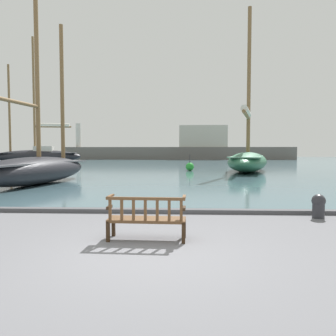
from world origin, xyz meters
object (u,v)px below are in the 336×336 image
object	(u,v)px
park_bench	(147,218)
sailboat_far_port	(37,167)
sailboat_mid_port	(248,159)
sailboat_mid_starboard	(38,154)
mooring_bollard	(319,205)
channel_buoy	(190,167)

from	to	relation	value
park_bench	sailboat_far_port	size ratio (longest dim) A/B	0.13
sailboat_mid_port	sailboat_far_port	world-z (taller)	sailboat_mid_port
sailboat_mid_starboard	sailboat_mid_port	xyz separation A→B (m)	(25.57, -16.78, -0.25)
mooring_bollard	channel_buoy	bearing A→B (deg)	99.13
sailboat_mid_port	sailboat_far_port	xyz separation A→B (m)	(-13.09, -10.95, -0.13)
sailboat_mid_starboard	channel_buoy	bearing A→B (deg)	-38.01
channel_buoy	mooring_bollard	bearing A→B (deg)	-80.87
park_bench	channel_buoy	bearing A→B (deg)	86.39
park_bench	mooring_bollard	xyz separation A→B (m)	(4.46, 2.40, -0.11)
park_bench	sailboat_far_port	xyz separation A→B (m)	(-6.89, 10.13, 0.53)
sailboat_mid_starboard	sailboat_mid_port	distance (m)	30.59
sailboat_mid_starboard	channel_buoy	world-z (taller)	sailboat_mid_starboard
park_bench	sailboat_mid_port	distance (m)	21.98
sailboat_mid_starboard	channel_buoy	xyz separation A→B (m)	(20.74, -16.21, -0.94)
sailboat_mid_starboard	sailboat_far_port	world-z (taller)	sailboat_mid_starboard
sailboat_mid_port	channel_buoy	size ratio (longest dim) A/B	9.70
mooring_bollard	channel_buoy	xyz separation A→B (m)	(-3.09, 19.25, 0.08)
sailboat_far_port	sailboat_mid_starboard	bearing A→B (deg)	114.24
sailboat_mid_starboard	sailboat_mid_port	bearing A→B (deg)	-33.27
park_bench	sailboat_mid_port	xyz separation A→B (m)	(6.20, 21.08, 0.66)
sailboat_mid_port	mooring_bollard	distance (m)	18.77
channel_buoy	sailboat_mid_starboard	bearing A→B (deg)	141.99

